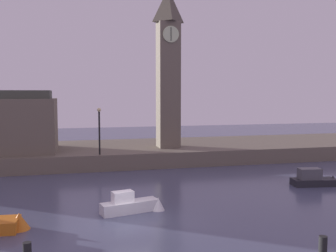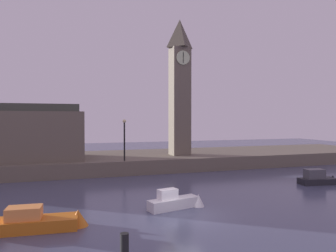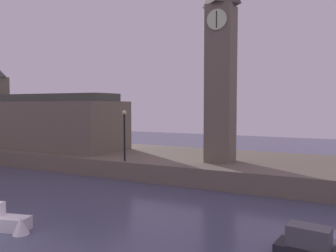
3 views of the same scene
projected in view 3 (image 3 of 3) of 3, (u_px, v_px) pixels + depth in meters
far_embankment at (163, 161)px, 33.95m from camera, size 70.00×12.00×1.50m
clock_tower at (221, 60)px, 28.75m from camera, size 2.36×2.40×16.20m
parliament_hall at (45, 122)px, 38.66m from camera, size 17.68×6.75×9.22m
streetlamp at (124, 130)px, 29.36m from camera, size 0.36×0.36×4.28m
boat_ferry_white at (0, 221)px, 17.48m from camera, size 4.04×1.74×1.36m
boat_barge_dark at (328, 251)px, 13.81m from camera, size 4.09×1.75×1.48m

